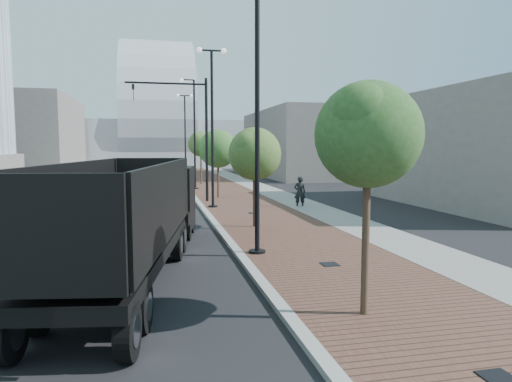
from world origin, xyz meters
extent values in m
cube|color=#4C2D23|center=(3.50, 40.00, 0.06)|extent=(7.00, 140.00, 0.12)
cube|color=slate|center=(6.20, 40.00, 0.07)|extent=(2.40, 140.00, 0.13)
cube|color=gray|center=(0.00, 40.00, 0.07)|extent=(0.30, 140.00, 0.14)
cube|color=slate|center=(-13.00, 40.00, 0.06)|extent=(4.00, 140.00, 0.12)
cube|color=black|center=(-2.41, 13.90, 1.61)|extent=(2.75, 2.83, 2.47)
cube|color=black|center=(-2.16, 15.38, 0.81)|extent=(2.32, 0.84, 1.23)
cube|color=black|center=(-2.65, 12.42, 1.00)|extent=(2.46, 1.14, 0.47)
cube|color=black|center=(-3.56, 7.00, 1.00)|extent=(3.69, 8.99, 0.33)
cube|color=black|center=(-3.56, 7.00, 1.38)|extent=(3.78, 9.00, 0.11)
cube|color=black|center=(-4.73, 7.19, 2.32)|extent=(1.55, 8.63, 1.90)
cube|color=black|center=(-2.39, 6.80, 2.32)|extent=(1.55, 8.63, 1.90)
cube|color=black|center=(-4.31, 2.52, 2.32)|extent=(2.36, 0.50, 1.90)
cube|color=black|center=(-2.81, 11.48, 2.32)|extent=(2.36, 0.50, 1.90)
cylinder|color=black|center=(-3.49, 13.47, 0.52)|extent=(0.45, 1.08, 1.04)
cylinder|color=silver|center=(-3.49, 13.47, 0.52)|extent=(0.41, 0.61, 0.57)
cylinder|color=black|center=(-1.52, 13.15, 0.52)|extent=(0.45, 1.08, 1.04)
cylinder|color=silver|center=(-1.52, 13.15, 0.52)|extent=(0.41, 0.61, 0.57)
cylinder|color=black|center=(-3.22, 15.05, 0.52)|extent=(0.45, 1.08, 1.04)
cylinder|color=silver|center=(-3.22, 15.05, 0.52)|extent=(0.41, 0.61, 0.57)
cylinder|color=black|center=(-1.26, 14.72, 0.52)|extent=(0.45, 1.08, 1.04)
cylinder|color=silver|center=(-1.26, 14.72, 0.52)|extent=(0.41, 0.61, 0.57)
cylinder|color=black|center=(-5.17, 3.42, 0.52)|extent=(0.45, 1.08, 1.04)
cylinder|color=silver|center=(-5.17, 3.42, 0.52)|extent=(0.41, 0.61, 0.57)
cylinder|color=black|center=(-3.21, 3.09, 0.52)|extent=(0.45, 1.08, 1.04)
cylinder|color=silver|center=(-3.21, 3.09, 0.52)|extent=(0.41, 0.61, 0.57)
cylinder|color=black|center=(-4.98, 4.60, 0.52)|extent=(0.45, 1.08, 1.04)
cylinder|color=silver|center=(-4.98, 4.60, 0.52)|extent=(0.41, 0.61, 0.57)
cylinder|color=black|center=(-3.01, 4.27, 0.52)|extent=(0.45, 1.08, 1.04)
cylinder|color=silver|center=(-3.01, 4.27, 0.52)|extent=(0.41, 0.61, 0.57)
cylinder|color=black|center=(-4.02, 10.32, 0.52)|extent=(0.45, 1.08, 1.04)
cylinder|color=silver|center=(-4.02, 10.32, 0.52)|extent=(0.41, 0.61, 0.57)
cylinder|color=black|center=(-2.05, 9.99, 0.52)|extent=(0.45, 1.08, 1.04)
cylinder|color=silver|center=(-2.05, 9.99, 0.52)|extent=(0.41, 0.61, 0.57)
cylinder|color=black|center=(-3.82, 11.50, 0.52)|extent=(0.45, 1.08, 1.04)
cylinder|color=silver|center=(-3.82, 11.50, 0.52)|extent=(0.41, 0.61, 0.57)
cylinder|color=black|center=(-1.85, 11.17, 0.52)|extent=(0.45, 1.08, 1.04)
cylinder|color=silver|center=(-1.85, 11.17, 0.52)|extent=(0.41, 0.61, 0.57)
imported|color=white|center=(-4.52, 22.19, 0.79)|extent=(2.08, 4.92, 1.58)
imported|color=black|center=(-5.70, 42.43, 0.76)|extent=(4.25, 5.98, 1.51)
imported|color=black|center=(-4.73, 37.39, 0.60)|extent=(2.74, 4.47, 1.21)
imported|color=black|center=(5.70, 21.22, 0.95)|extent=(0.79, 0.62, 1.90)
cylinder|color=black|center=(0.60, 10.00, 0.10)|extent=(0.56, 0.56, 0.20)
cylinder|color=black|center=(0.60, 10.00, 4.62)|extent=(0.16, 0.16, 9.00)
cylinder|color=black|center=(0.60, 22.00, 0.10)|extent=(0.56, 0.56, 0.20)
cylinder|color=black|center=(0.60, 22.00, 4.62)|extent=(0.16, 0.16, 9.00)
cylinder|color=black|center=(0.60, 22.00, 9.12)|extent=(1.40, 0.10, 0.10)
sphere|color=silver|center=(-0.10, 22.00, 9.12)|extent=(0.32, 0.32, 0.32)
sphere|color=silver|center=(1.30, 22.00, 9.12)|extent=(0.32, 0.32, 0.32)
cylinder|color=black|center=(0.60, 34.00, 0.10)|extent=(0.56, 0.56, 0.20)
cylinder|color=black|center=(0.60, 34.00, 4.62)|extent=(0.16, 0.16, 9.00)
cylinder|color=black|center=(0.10, 34.00, 9.12)|extent=(1.00, 0.10, 0.10)
sphere|color=silver|center=(-0.40, 34.00, 9.05)|extent=(0.32, 0.32, 0.32)
cylinder|color=black|center=(0.60, 46.00, 0.10)|extent=(0.56, 0.56, 0.20)
cylinder|color=black|center=(0.60, 46.00, 4.62)|extent=(0.16, 0.16, 9.00)
cylinder|color=black|center=(0.60, 46.00, 9.12)|extent=(1.40, 0.10, 0.10)
sphere|color=silver|center=(-0.10, 46.00, 9.12)|extent=(0.32, 0.32, 0.32)
sphere|color=silver|center=(1.30, 46.00, 9.12)|extent=(0.32, 0.32, 0.32)
cylinder|color=black|center=(0.60, 25.00, 4.00)|extent=(0.18, 0.18, 8.00)
cylinder|color=black|center=(-1.90, 25.00, 7.60)|extent=(5.00, 0.12, 0.12)
imported|color=black|center=(-3.90, 25.00, 7.00)|extent=(0.16, 0.20, 1.00)
cylinder|color=#382619|center=(1.60, 4.00, 1.83)|extent=(0.16, 0.16, 3.65)
sphere|color=#244B1A|center=(1.60, 4.00, 3.91)|extent=(2.21, 2.21, 2.21)
sphere|color=#244B1A|center=(2.00, 4.30, 3.65)|extent=(1.55, 1.55, 1.55)
sphere|color=#244B1A|center=(1.30, 3.70, 4.28)|extent=(1.33, 1.33, 1.33)
cylinder|color=#382619|center=(1.60, 15.00, 1.56)|extent=(0.16, 0.16, 3.12)
sphere|color=#36551D|center=(1.60, 15.00, 3.34)|extent=(2.33, 2.33, 2.33)
sphere|color=#36551D|center=(2.00, 15.30, 3.12)|extent=(1.63, 1.63, 1.63)
sphere|color=#36551D|center=(1.30, 14.70, 3.65)|extent=(1.40, 1.40, 1.40)
cylinder|color=#382619|center=(1.60, 27.00, 1.64)|extent=(0.16, 0.16, 3.28)
sphere|color=#2A591E|center=(1.60, 27.00, 3.51)|extent=(2.66, 2.66, 2.66)
sphere|color=#2A591E|center=(2.00, 27.30, 3.28)|extent=(1.86, 1.86, 1.86)
sphere|color=#2A591E|center=(1.30, 26.70, 3.84)|extent=(1.59, 1.59, 1.59)
cylinder|color=#382619|center=(1.60, 39.00, 1.82)|extent=(0.16, 0.16, 3.65)
sphere|color=#34551D|center=(1.60, 39.00, 3.91)|extent=(2.40, 2.40, 2.40)
sphere|color=#34551D|center=(2.00, 39.30, 3.65)|extent=(1.68, 1.68, 1.68)
sphere|color=#34551D|center=(1.30, 38.70, 4.27)|extent=(1.44, 1.44, 1.44)
cube|color=#B4BABF|center=(-2.00, 85.00, 4.00)|extent=(50.00, 28.00, 8.00)
cube|color=#66605C|center=(-20.00, 60.00, 5.00)|extent=(14.00, 20.00, 10.00)
cube|color=#5E5955|center=(16.00, 50.00, 4.00)|extent=(12.00, 22.00, 8.00)
cube|color=#615B57|center=(18.00, 20.00, 3.50)|extent=(10.00, 16.00, 7.00)
cube|color=black|center=(2.40, 1.00, 0.13)|extent=(0.50, 0.50, 0.02)
cube|color=black|center=(2.40, 8.00, 0.13)|extent=(0.50, 0.50, 0.02)
cube|color=black|center=(2.40, 19.00, 0.13)|extent=(0.50, 0.50, 0.02)
camera|label=1|loc=(-2.70, -4.81, 3.67)|focal=32.32mm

